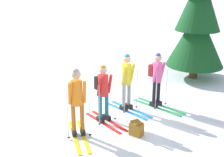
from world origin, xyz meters
The scene contains 7 objects.
ground_plane centered at (0.00, 0.00, 0.00)m, with size 400.00×400.00×0.00m, color white.
skier_in_orange centered at (-1.36, -0.53, 0.98)m, with size 0.64×1.75×1.78m.
skier_in_red centered at (-0.45, -0.07, 0.92)m, with size 0.63×1.60×1.64m.
skier_in_yellow centered at (0.49, 0.31, 0.96)m, with size 0.80×1.66×1.74m.
skier_in_pink centered at (1.45, 0.15, 0.95)m, with size 0.89×1.80×1.70m.
pine_tree_near centered at (4.36, 1.84, 2.44)m, with size 2.21×2.21×5.34m.
backpack_on_snow_front centered at (-0.03, -1.19, 0.19)m, with size 0.36×0.40×0.38m.
Camera 1 is at (-3.63, -7.14, 3.88)m, focal length 48.93 mm.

